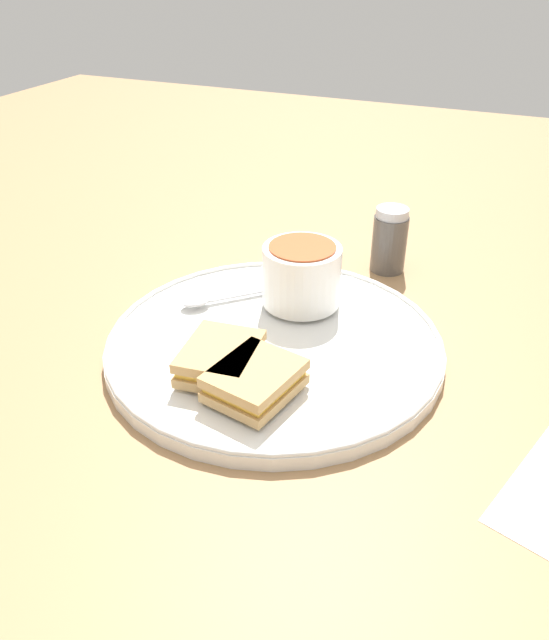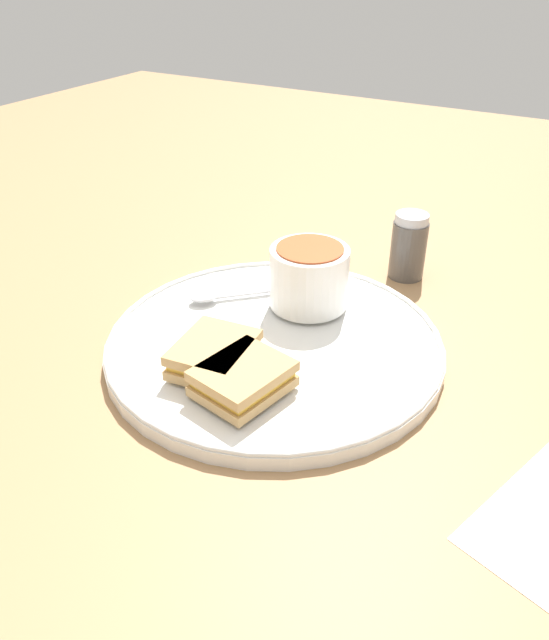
{
  "view_description": "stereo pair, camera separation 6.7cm",
  "coord_description": "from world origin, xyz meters",
  "px_view_note": "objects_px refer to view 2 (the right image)",
  "views": [
    {
      "loc": [
        0.22,
        -0.52,
        0.39
      ],
      "look_at": [
        0.0,
        0.0,
        0.04
      ],
      "focal_mm": 35.0,
      "sensor_mm": 36.0,
      "label": 1
    },
    {
      "loc": [
        0.28,
        -0.49,
        0.39
      ],
      "look_at": [
        0.0,
        0.0,
        0.04
      ],
      "focal_mm": 35.0,
      "sensor_mm": 36.0,
      "label": 2
    }
  ],
  "objects_px": {
    "sandwich_half_near": "(214,354)",
    "sandwich_half_far": "(243,378)",
    "salt_shaker": "(409,246)",
    "spoon": "(212,296)",
    "soup_bowl": "(308,276)"
  },
  "relations": [
    {
      "from": "sandwich_half_near",
      "to": "sandwich_half_far",
      "type": "distance_m",
      "value": 0.05
    },
    {
      "from": "sandwich_half_far",
      "to": "salt_shaker",
      "type": "distance_m",
      "value": 0.34
    },
    {
      "from": "spoon",
      "to": "sandwich_half_near",
      "type": "distance_m",
      "value": 0.14
    },
    {
      "from": "soup_bowl",
      "to": "spoon",
      "type": "distance_m",
      "value": 0.12
    },
    {
      "from": "sandwich_half_near",
      "to": "salt_shaker",
      "type": "height_order",
      "value": "salt_shaker"
    },
    {
      "from": "soup_bowl",
      "to": "salt_shaker",
      "type": "height_order",
      "value": "soup_bowl"
    },
    {
      "from": "soup_bowl",
      "to": "sandwich_half_far",
      "type": "distance_m",
      "value": 0.18
    },
    {
      "from": "soup_bowl",
      "to": "sandwich_half_far",
      "type": "bearing_deg",
      "value": -82.79
    },
    {
      "from": "soup_bowl",
      "to": "sandwich_half_near",
      "type": "height_order",
      "value": "soup_bowl"
    },
    {
      "from": "sandwich_half_far",
      "to": "salt_shaker",
      "type": "height_order",
      "value": "salt_shaker"
    },
    {
      "from": "sandwich_half_far",
      "to": "spoon",
      "type": "bearing_deg",
      "value": 134.14
    },
    {
      "from": "soup_bowl",
      "to": "salt_shaker",
      "type": "xyz_separation_m",
      "value": [
        0.07,
        0.16,
        -0.01
      ]
    },
    {
      "from": "spoon",
      "to": "sandwich_half_far",
      "type": "distance_m",
      "value": 0.18
    },
    {
      "from": "sandwich_half_far",
      "to": "sandwich_half_near",
      "type": "bearing_deg",
      "value": 157.39
    },
    {
      "from": "sandwich_half_far",
      "to": "salt_shaker",
      "type": "relative_size",
      "value": 1.1
    }
  ]
}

